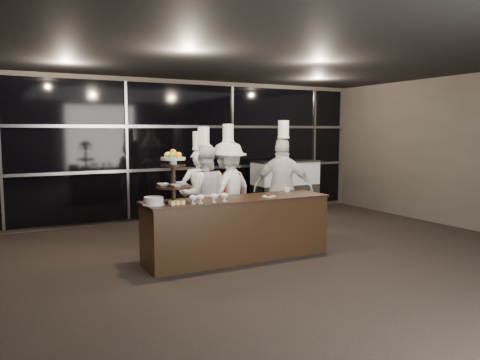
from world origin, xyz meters
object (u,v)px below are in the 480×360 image
display_stand (173,173)px  chef_c (228,190)px  chef_d (283,188)px  display_case (285,185)px  chef_a (199,195)px  layer_cake (154,201)px  chef_b (204,194)px  buffet_counter (238,228)px

display_stand → chef_c: chef_c is taller
chef_c → chef_d: size_ratio=0.97×
chef_d → display_stand: bearing=-161.4°
display_case → chef_a: size_ratio=0.79×
layer_cake → chef_b: (1.21, 1.08, -0.12)m
layer_cake → chef_d: (2.61, 0.83, -0.06)m
chef_d → buffet_counter: bearing=-149.3°
chef_b → layer_cake: bearing=-138.3°
chef_a → chef_b: chef_b is taller
buffet_counter → chef_a: size_ratio=1.49×
chef_c → display_case: bearing=35.3°
display_stand → layer_cake: bearing=-170.6°
buffet_counter → display_stand: display_stand is taller
display_case → chef_d: size_ratio=0.72×
buffet_counter → chef_d: 1.59m
buffet_counter → chef_a: bearing=97.8°
display_case → chef_c: (-2.24, -1.59, 0.19)m
buffet_counter → chef_d: size_ratio=1.36×
layer_cake → chef_a: 1.64m
display_stand → display_case: (3.67, 2.76, -0.65)m
layer_cake → chef_b: size_ratio=0.15×
chef_d → chef_c: bearing=155.7°
display_stand → chef_a: (0.85, 1.11, -0.51)m
chef_a → chef_c: size_ratio=0.94×
display_stand → chef_b: bearing=48.6°
chef_a → chef_d: bearing=-12.7°
chef_c → buffet_counter: bearing=-110.2°
chef_a → display_stand: bearing=-127.4°
layer_cake → chef_c: (1.74, 1.23, -0.10)m
chef_b → chef_d: size_ratio=0.95×
chef_c → chef_d: (0.88, -0.40, 0.04)m
display_stand → display_case: bearing=36.9°
layer_cake → chef_b: 1.63m
buffet_counter → display_stand: size_ratio=3.81×
display_stand → chef_b: 1.46m
layer_cake → display_case: 4.88m
layer_cake → chef_b: bearing=41.7°
display_case → chef_d: 2.42m
layer_cake → display_case: (3.98, 2.81, -0.29)m
display_stand → chef_c: (1.43, 1.18, -0.47)m
buffet_counter → chef_c: 1.32m
display_case → chef_a: bearing=-149.7°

